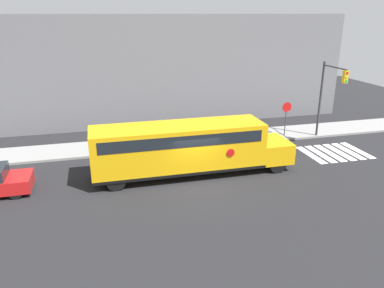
# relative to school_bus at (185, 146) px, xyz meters

# --- Properties ---
(ground_plane) EXTENTS (60.00, 60.00, 0.00)m
(ground_plane) POSITION_rel_school_bus_xyz_m (0.33, -1.04, -1.71)
(ground_plane) COLOR black
(sidewalk_strip) EXTENTS (44.00, 3.00, 0.15)m
(sidewalk_strip) POSITION_rel_school_bus_xyz_m (0.33, 5.46, -1.63)
(sidewalk_strip) COLOR gray
(sidewalk_strip) RESTS_ON ground
(building_backdrop) EXTENTS (32.00, 4.00, 8.70)m
(building_backdrop) POSITION_rel_school_bus_xyz_m (0.33, 11.96, 2.64)
(building_backdrop) COLOR slate
(building_backdrop) RESTS_ON ground
(crosswalk_stripes) EXTENTS (4.00, 3.20, 0.01)m
(crosswalk_stripes) POSITION_rel_school_bus_xyz_m (10.43, 0.96, -1.70)
(crosswalk_stripes) COLOR white
(crosswalk_stripes) RESTS_ON ground
(school_bus) EXTENTS (11.39, 2.57, 2.96)m
(school_bus) POSITION_rel_school_bus_xyz_m (0.00, 0.00, 0.00)
(school_bus) COLOR #EAA80F
(school_bus) RESTS_ON ground
(stop_sign) EXTENTS (0.72, 0.10, 2.63)m
(stop_sign) POSITION_rel_school_bus_xyz_m (8.81, 4.85, 0.04)
(stop_sign) COLOR #38383A
(stop_sign) RESTS_ON ground
(traffic_light) EXTENTS (0.28, 2.69, 5.57)m
(traffic_light) POSITION_rel_school_bus_xyz_m (11.06, 3.37, 1.93)
(traffic_light) COLOR #38383A
(traffic_light) RESTS_ON ground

